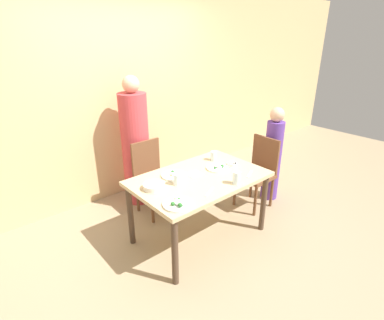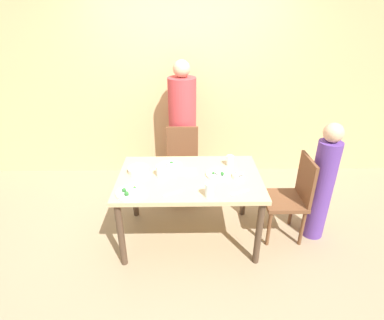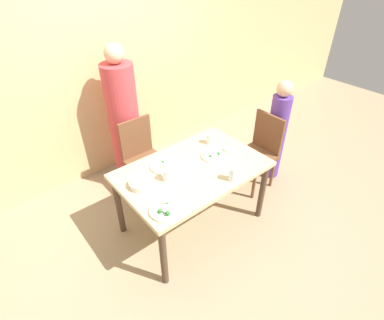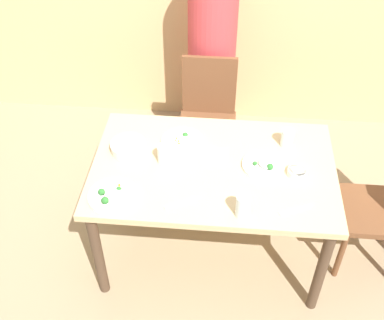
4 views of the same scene
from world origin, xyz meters
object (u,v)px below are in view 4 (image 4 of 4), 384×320
at_px(chair_adult_spot, 208,117).
at_px(glass_water_tall, 164,154).
at_px(person_adult, 212,58).
at_px(plate_rice_adult, 264,165).
at_px(bowl_curry, 128,146).

distance_m(chair_adult_spot, glass_water_tall, 0.84).
distance_m(person_adult, plate_rice_adult, 1.16).
xyz_separation_m(chair_adult_spot, bowl_curry, (-0.42, -0.68, 0.27)).
bearing_deg(plate_rice_adult, bowl_curry, 174.58).
relative_size(bowl_curry, glass_water_tall, 1.87).
bearing_deg(glass_water_tall, bowl_curry, 160.99).
height_order(bowl_curry, plate_rice_adult, plate_rice_adult).
bearing_deg(bowl_curry, plate_rice_adult, -5.42).
xyz_separation_m(chair_adult_spot, person_adult, (-0.00, 0.34, 0.27)).
distance_m(bowl_curry, plate_rice_adult, 0.78).
relative_size(chair_adult_spot, plate_rice_adult, 3.78).
xyz_separation_m(bowl_curry, plate_rice_adult, (0.77, -0.07, -0.01)).
distance_m(chair_adult_spot, person_adult, 0.44).
xyz_separation_m(chair_adult_spot, glass_water_tall, (-0.20, -0.76, 0.30)).
distance_m(chair_adult_spot, bowl_curry, 0.84).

